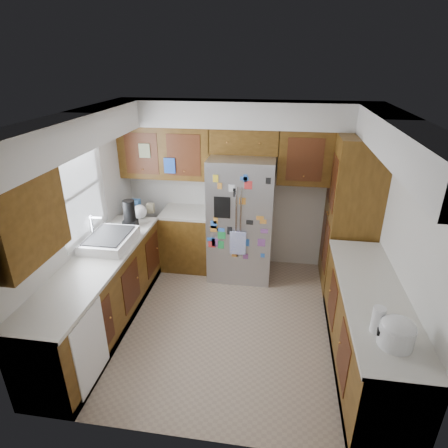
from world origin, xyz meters
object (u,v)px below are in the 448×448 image
(pantry, at_px, (351,214))
(fridge, at_px, (241,218))
(rice_cooker, at_px, (397,332))
(paper_towel, at_px, (378,320))

(pantry, distance_m, fridge, 1.51)
(fridge, xyz_separation_m, rice_cooker, (1.50, -2.41, 0.15))
(rice_cooker, bearing_deg, paper_towel, 128.70)
(paper_towel, bearing_deg, pantry, 87.03)
(pantry, bearing_deg, rice_cooker, -90.01)
(rice_cooker, xyz_separation_m, paper_towel, (-0.11, 0.14, -0.01))
(pantry, xyz_separation_m, fridge, (-1.50, 0.05, -0.17))
(pantry, bearing_deg, paper_towel, -92.97)
(fridge, relative_size, paper_towel, 7.58)
(paper_towel, bearing_deg, fridge, 121.40)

